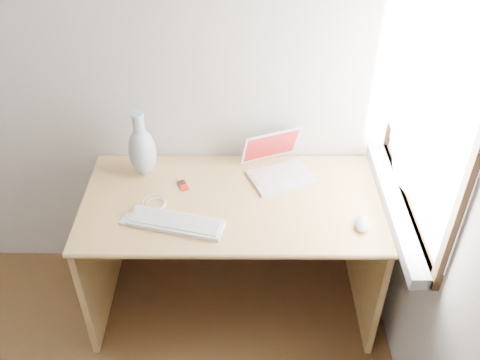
{
  "coord_description": "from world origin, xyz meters",
  "views": [
    {
      "loc": [
        0.98,
        -0.57,
        2.4
      ],
      "look_at": [
        0.97,
        1.35,
        0.9
      ],
      "focal_mm": 40.0,
      "sensor_mm": 36.0,
      "label": 1
    }
  ],
  "objects_px": {
    "desk": "(233,221)",
    "vase": "(142,150)",
    "laptop": "(281,166)",
    "external_keyboard": "(176,223)"
  },
  "relations": [
    {
      "from": "external_keyboard",
      "to": "laptop",
      "type": "bearing_deg",
      "value": 51.4
    },
    {
      "from": "laptop",
      "to": "external_keyboard",
      "type": "xyz_separation_m",
      "value": [
        -0.5,
        -0.38,
        -0.04
      ]
    },
    {
      "from": "external_keyboard",
      "to": "vase",
      "type": "distance_m",
      "value": 0.45
    },
    {
      "from": "desk",
      "to": "laptop",
      "type": "xyz_separation_m",
      "value": [
        0.25,
        0.12,
        0.27
      ]
    },
    {
      "from": "desk",
      "to": "vase",
      "type": "relative_size",
      "value": 4.05
    },
    {
      "from": "desk",
      "to": "external_keyboard",
      "type": "distance_m",
      "value": 0.43
    },
    {
      "from": "desk",
      "to": "laptop",
      "type": "relative_size",
      "value": 3.98
    },
    {
      "from": "desk",
      "to": "vase",
      "type": "bearing_deg",
      "value": 165.11
    },
    {
      "from": "laptop",
      "to": "external_keyboard",
      "type": "relative_size",
      "value": 0.79
    },
    {
      "from": "desk",
      "to": "vase",
      "type": "xyz_separation_m",
      "value": [
        -0.44,
        0.12,
        0.36
      ]
    }
  ]
}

